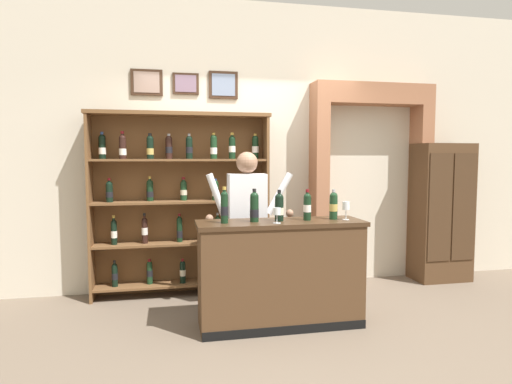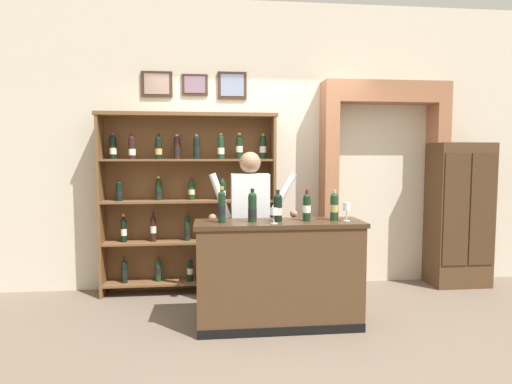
# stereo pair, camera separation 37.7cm
# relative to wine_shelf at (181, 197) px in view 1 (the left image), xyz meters

# --- Properties ---
(ground_plane) EXTENTS (14.00, 14.00, 0.02)m
(ground_plane) POSITION_rel_wine_shelf_xyz_m (0.79, -1.14, -1.12)
(ground_plane) COLOR #6B5B4C
(back_wall) EXTENTS (12.00, 0.19, 3.38)m
(back_wall) POSITION_rel_wine_shelf_xyz_m (0.79, 0.26, 0.58)
(back_wall) COLOR beige
(back_wall) RESTS_ON ground
(wine_shelf) EXTENTS (2.00, 0.31, 2.05)m
(wine_shelf) POSITION_rel_wine_shelf_xyz_m (0.00, 0.00, 0.00)
(wine_shelf) COLOR brown
(wine_shelf) RESTS_ON ground
(archway_doorway) EXTENTS (1.52, 0.45, 2.45)m
(archway_doorway) POSITION_rel_wine_shelf_xyz_m (2.32, 0.14, 0.27)
(archway_doorway) COLOR #9E6647
(archway_doorway) RESTS_ON ground
(side_cabinet) EXTENTS (0.68, 0.43, 1.73)m
(side_cabinet) POSITION_rel_wine_shelf_xyz_m (3.24, -0.07, -0.25)
(side_cabinet) COLOR #4C331E
(side_cabinet) RESTS_ON ground
(tasting_counter) EXTENTS (1.53, 0.49, 0.98)m
(tasting_counter) POSITION_rel_wine_shelf_xyz_m (0.86, -1.14, -0.62)
(tasting_counter) COLOR #4C331E
(tasting_counter) RESTS_ON ground
(shopkeeper) EXTENTS (0.92, 0.22, 1.61)m
(shopkeeper) POSITION_rel_wine_shelf_xyz_m (0.65, -0.61, -0.12)
(shopkeeper) COLOR #2D3347
(shopkeeper) RESTS_ON ground
(tasting_bottle_bianco) EXTENTS (0.07, 0.07, 0.32)m
(tasting_bottle_bianco) POSITION_rel_wine_shelf_xyz_m (0.34, -1.17, 0.01)
(tasting_bottle_bianco) COLOR black
(tasting_bottle_bianco) RESTS_ON tasting_counter
(tasting_bottle_riserva) EXTENTS (0.08, 0.08, 0.30)m
(tasting_bottle_riserva) POSITION_rel_wine_shelf_xyz_m (0.62, -1.13, -0.00)
(tasting_bottle_riserva) COLOR black
(tasting_bottle_riserva) RESTS_ON tasting_counter
(tasting_bottle_super_tuscan) EXTENTS (0.08, 0.08, 0.29)m
(tasting_bottle_super_tuscan) POSITION_rel_wine_shelf_xyz_m (0.85, -1.14, -0.01)
(tasting_bottle_super_tuscan) COLOR black
(tasting_bottle_super_tuscan) RESTS_ON tasting_counter
(tasting_bottle_vin_santo) EXTENTS (0.07, 0.07, 0.29)m
(tasting_bottle_vin_santo) POSITION_rel_wine_shelf_xyz_m (1.11, -1.14, -0.00)
(tasting_bottle_vin_santo) COLOR black
(tasting_bottle_vin_santo) RESTS_ON tasting_counter
(tasting_bottle_grappa) EXTENTS (0.08, 0.08, 0.28)m
(tasting_bottle_grappa) POSITION_rel_wine_shelf_xyz_m (1.38, -1.12, -0.00)
(tasting_bottle_grappa) COLOR #19381E
(tasting_bottle_grappa) RESTS_ON tasting_counter
(wine_glass_right) EXTENTS (0.07, 0.07, 0.14)m
(wine_glass_right) POSITION_rel_wine_shelf_xyz_m (0.80, -1.27, -0.04)
(wine_glass_right) COLOR silver
(wine_glass_right) RESTS_ON tasting_counter
(wine_glass_spare) EXTENTS (0.07, 0.07, 0.17)m
(wine_glass_spare) POSITION_rel_wine_shelf_xyz_m (1.48, -1.19, -0.01)
(wine_glass_spare) COLOR silver
(wine_glass_spare) RESTS_ON tasting_counter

